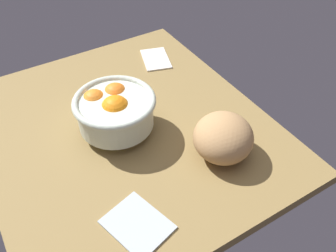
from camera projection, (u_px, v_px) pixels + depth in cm
name	position (u px, v px, depth cm)	size (l,w,h in cm)	color
ground_plane	(126.00, 131.00, 92.53)	(77.07, 67.73, 3.00)	olive
fruit_bowl	(114.00, 110.00, 86.51)	(19.64, 19.64, 10.96)	silver
bread_loaf	(223.00, 137.00, 81.73)	(14.42, 13.69, 9.93)	tan
napkin_folded	(156.00, 58.00, 113.55)	(11.95, 7.79, 0.86)	silver
napkin_spare	(137.00, 224.00, 70.79)	(12.41, 9.86, 0.89)	#B0BCBF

